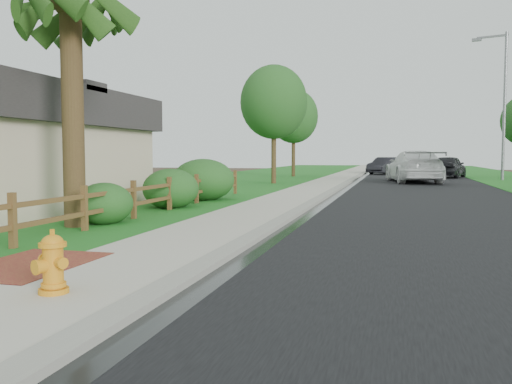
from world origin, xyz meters
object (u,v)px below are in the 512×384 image
(dark_car_mid, at_px, (449,167))
(streetlight, at_px, (502,97))
(ranch_fence, at_px, (153,195))
(fire_hydrant, at_px, (53,264))
(white_suv, at_px, (414,167))

(dark_car_mid, distance_m, streetlight, 6.69)
(ranch_fence, distance_m, dark_car_mid, 31.22)
(ranch_fence, bearing_deg, fire_hydrant, -72.25)
(ranch_fence, xyz_separation_m, white_suv, (8.00, 21.48, 0.40))
(ranch_fence, height_order, fire_hydrant, ranch_fence)
(fire_hydrant, bearing_deg, dark_car_mid, 78.18)
(streetlight, bearing_deg, fire_hydrant, -107.62)
(white_suv, height_order, streetlight, streetlight)
(fire_hydrant, distance_m, dark_car_mid, 38.94)
(fire_hydrant, relative_size, streetlight, 0.08)
(fire_hydrant, distance_m, streetlight, 36.69)
(white_suv, distance_m, dark_car_mid, 8.31)
(white_suv, height_order, dark_car_mid, white_suv)
(dark_car_mid, bearing_deg, fire_hydrant, 93.88)
(fire_hydrant, bearing_deg, white_suv, 80.30)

